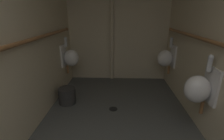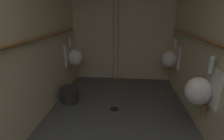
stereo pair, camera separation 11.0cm
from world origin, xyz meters
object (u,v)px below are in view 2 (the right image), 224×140
at_px(urinal_right_far, 170,59).
at_px(floor_drain, 114,109).
at_px(standpipe_back_wall, 116,26).
at_px(urinal_right_mid, 200,90).
at_px(waste_bin, 70,95).
at_px(urinal_left_mid, 74,57).

relative_size(urinal_right_far, floor_drain, 5.39).
height_order(urinal_right_far, floor_drain, urinal_right_far).
distance_m(standpipe_back_wall, floor_drain, 1.82).
xyz_separation_m(urinal_right_far, standpipe_back_wall, (-1.12, 0.43, 0.60)).
xyz_separation_m(urinal_right_mid, waste_bin, (-1.86, 0.73, -0.52)).
bearing_deg(urinal_right_far, floor_drain, -139.51).
xyz_separation_m(urinal_right_mid, floor_drain, (-1.04, 0.55, -0.65)).
distance_m(urinal_right_mid, urinal_right_far, 1.44).
bearing_deg(standpipe_back_wall, urinal_right_far, -20.93).
height_order(standpipe_back_wall, floor_drain, standpipe_back_wall).
relative_size(standpipe_back_wall, waste_bin, 8.36).
bearing_deg(waste_bin, urinal_left_mid, 97.41).
relative_size(urinal_left_mid, standpipe_back_wall, 0.31).
distance_m(standpipe_back_wall, waste_bin, 1.76).
distance_m(urinal_right_mid, waste_bin, 2.06).
bearing_deg(waste_bin, urinal_right_far, 20.99).
bearing_deg(urinal_right_mid, urinal_left_mid, 144.35).
height_order(urinal_right_far, standpipe_back_wall, standpipe_back_wall).
xyz_separation_m(urinal_right_far, waste_bin, (-1.86, -0.71, -0.52)).
bearing_deg(urinal_right_far, urinal_right_mid, -90.00).
relative_size(urinal_right_mid, waste_bin, 2.57).
relative_size(urinal_right_mid, standpipe_back_wall, 0.31).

